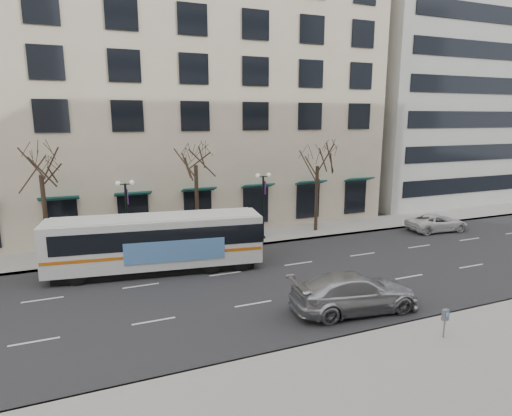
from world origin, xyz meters
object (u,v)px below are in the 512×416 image
lamp_post_right (263,203)px  city_bus (158,241)px  tree_far_right (318,154)px  pay_station (445,317)px  tree_far_left (39,160)px  white_pickup (437,222)px  lamp_post_left (127,214)px  tree_far_mid (195,152)px  silver_car (354,292)px

lamp_post_right → city_bus: lamp_post_right is taller
tree_far_right → pay_station: size_ratio=6.36×
tree_far_left → white_pickup: size_ratio=1.64×
tree_far_left → city_bus: 9.13m
lamp_post_left → lamp_post_right: (10.00, 0.00, 0.00)m
lamp_post_left → lamp_post_right: bearing=0.0°
tree_far_right → lamp_post_right: tree_far_right is taller
lamp_post_right → tree_far_mid: bearing=173.2°
lamp_post_right → white_pickup: (14.55, -2.92, -2.24)m
tree_far_right → tree_far_mid: bearing=180.0°
lamp_post_right → silver_car: size_ratio=0.81×
silver_car → city_bus: bearing=47.1°
lamp_post_left → lamp_post_right: size_ratio=1.00×
tree_far_mid → white_pickup: (19.56, -3.52, -6.20)m
tree_far_mid → silver_car: tree_far_mid is taller
lamp_post_right → white_pickup: size_ratio=1.02×
tree_far_left → lamp_post_left: size_ratio=1.60×
lamp_post_left → city_bus: bearing=-70.7°
lamp_post_right → pay_station: bearing=-86.2°
lamp_post_right → tree_far_left: bearing=177.7°
city_bus → pay_station: 16.35m
tree_far_left → tree_far_mid: 10.00m
tree_far_right → lamp_post_left: bearing=-177.7°
tree_far_right → city_bus: size_ratio=0.62×
tree_far_right → pay_station: (-3.86, -17.53, -5.35)m
lamp_post_right → city_bus: size_ratio=0.40×
silver_car → tree_far_right: bearing=-16.6°
tree_far_mid → pay_station: (6.14, -17.53, -5.84)m
tree_far_right → pay_station: bearing=-102.4°
lamp_post_right → white_pickup: lamp_post_right is taller
lamp_post_right → white_pickup: 15.01m
lamp_post_left → silver_car: 16.13m
city_bus → tree_far_left: bearing=152.8°
tree_far_right → pay_station: tree_far_right is taller
silver_car → lamp_post_right: bearing=3.1°
tree_far_left → lamp_post_left: bearing=-6.8°
tree_far_right → lamp_post_left: tree_far_right is taller
city_bus → pay_station: city_bus is taller
tree_far_left → white_pickup: bearing=-6.8°
tree_far_right → silver_car: 15.72m
city_bus → pay_station: bearing=-45.3°
tree_far_right → city_bus: (-13.64, -4.46, -4.53)m
tree_far_right → lamp_post_left: size_ratio=1.55×
lamp_post_right → silver_car: 13.17m
silver_car → white_pickup: (15.21, 10.08, -0.22)m
lamp_post_right → silver_car: lamp_post_right is taller
city_bus → white_pickup: size_ratio=2.56×
city_bus → pay_station: (9.78, -13.07, -0.83)m
lamp_post_left → city_bus: size_ratio=0.40×
silver_car → pay_station: 4.33m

